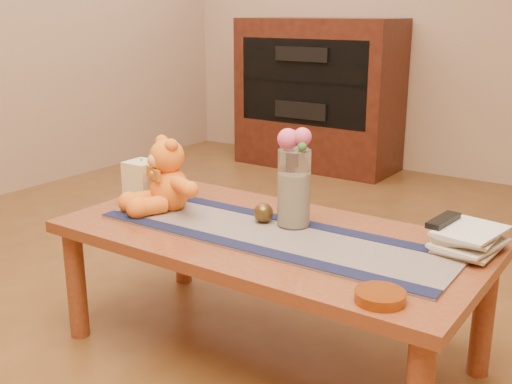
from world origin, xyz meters
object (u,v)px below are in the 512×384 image
Objects in this scene: teddy_bear at (169,175)px; book_bottom at (443,242)px; tv_remote at (443,220)px; bronze_ball at (263,213)px; amber_dish at (380,296)px; pillar_candle at (142,178)px; glass_vase at (294,188)px.

teddy_bear reaches higher than book_bottom.
tv_remote is at bearing -93.00° from book_bottom.
bronze_ball is 0.65m from amber_dish.
book_bottom is 0.08m from tv_remote.
tv_remote is at bearing 14.33° from bronze_ball.
pillar_candle is 1.19m from amber_dish.
bronze_ball is (0.57, -0.00, -0.03)m from pillar_candle.
bronze_ball is at bearing -161.81° from book_bottom.
glass_vase is at bearing 17.96° from bronze_ball.
pillar_candle is 1.03× the size of amber_dish.
amber_dish is at bearing 7.77° from teddy_bear.
glass_vase reaches higher than tv_remote.
teddy_bear reaches higher than tv_remote.
glass_vase is 0.48m from tv_remote.
glass_vase reaches higher than teddy_bear.
amber_dish is at bearing -87.18° from book_bottom.
book_bottom is at bearing 35.91° from teddy_bear.
tv_remote is 1.23× the size of amber_dish.
glass_vase is at bearing -162.40° from book_bottom.
tv_remote is (0.47, 0.11, -0.05)m from glass_vase.
teddy_bear is 2.74× the size of pillar_candle.
bronze_ball is 0.30× the size of book_bottom.
teddy_bear is at bearing -169.18° from glass_vase.
pillar_candle is at bearing -174.01° from teddy_bear.
amber_dish is (1.14, -0.32, -0.06)m from pillar_candle.
teddy_bear is 0.98m from amber_dish.
book_bottom is at bearing 90.00° from tv_remote.
tv_remote is (0.94, 0.20, -0.05)m from teddy_bear.
teddy_bear is 2.29× the size of tv_remote.
pillar_candle is at bearing 164.28° from amber_dish.
glass_vase is 0.50m from book_bottom.
book_bottom is (0.57, 0.16, -0.03)m from bronze_ball.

